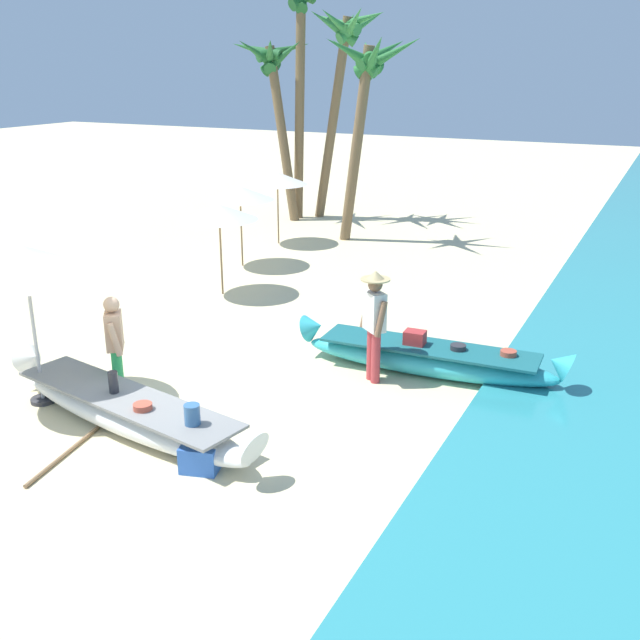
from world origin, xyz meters
TOP-DOWN VIEW (x-y plane):
  - ground_plane at (0.00, 0.00)m, footprint 80.00×80.00m
  - boat_white_foreground at (-0.36, -0.44)m, footprint 4.73×1.58m
  - boat_cyan_midground at (2.66, 3.09)m, footprint 4.35×0.93m
  - person_vendor_hatted at (1.99, 2.46)m, footprint 0.55×0.50m
  - person_tourist_customer at (-1.01, 0.17)m, footprint 0.48×0.55m
  - patio_umbrella_large at (-2.01, -0.33)m, footprint 1.97×1.97m
  - parasol_row_0 at (-2.57, 5.23)m, footprint 1.60×1.60m
  - parasol_row_1 at (-3.41, 7.38)m, footprint 1.60×1.60m
  - parasol_row_2 at (-3.76, 9.78)m, footprint 1.60×1.60m
  - palm_tree_tall_inland at (-4.73, 13.07)m, footprint 2.51×2.75m
  - palm_tree_leaning_seaward at (-3.59, 13.56)m, footprint 2.59×2.33m
  - palm_tree_mid_cluster at (-1.76, 10.97)m, footprint 2.55×2.44m
  - palm_tree_far_behind at (-5.47, 12.69)m, footprint 2.38×2.62m
  - cooler_box at (1.12, -0.88)m, footprint 0.53×0.48m
  - paddle at (-0.64, -1.00)m, footprint 0.51×1.83m

SIDE VIEW (x-z plane):
  - ground_plane at x=0.00m, z-range 0.00..0.00m
  - paddle at x=-0.64m, z-range 0.00..0.06m
  - cooler_box at x=1.12m, z-range 0.00..0.33m
  - boat_white_foreground at x=-0.36m, z-range -0.12..0.64m
  - boat_cyan_midground at x=2.66m, z-range -0.12..0.64m
  - person_tourist_customer at x=-1.01m, z-range 0.10..1.68m
  - person_vendor_hatted at x=1.99m, z-range 0.14..1.89m
  - parasol_row_0 at x=-2.57m, z-range 0.79..2.70m
  - parasol_row_1 at x=-3.41m, z-range 0.79..2.70m
  - parasol_row_2 at x=-3.76m, z-range 0.79..2.70m
  - patio_umbrella_large at x=-2.01m, z-range 0.93..3.24m
  - palm_tree_mid_cluster at x=-1.76m, z-range 1.59..6.97m
  - palm_tree_far_behind at x=-5.47m, z-range 1.62..7.02m
  - palm_tree_leaning_seaward at x=-3.59m, z-range 1.91..8.12m
  - palm_tree_tall_inland at x=-4.73m, z-range 2.14..9.22m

